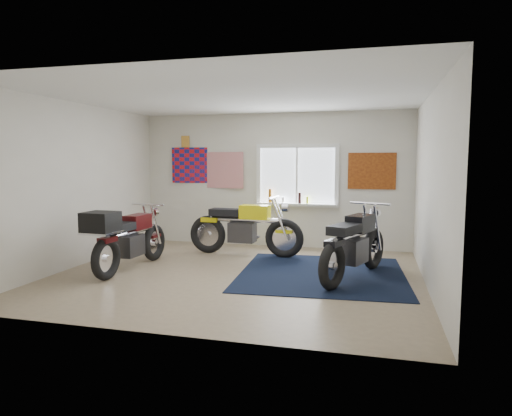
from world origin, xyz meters
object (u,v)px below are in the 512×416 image
(yellow_triumph, at_px, (245,229))
(black_chrome_bike, at_px, (354,246))
(maroon_tourer, at_px, (126,238))
(navy_rug, at_px, (322,274))

(yellow_triumph, bearing_deg, black_chrome_bike, -27.67)
(yellow_triumph, distance_m, black_chrome_bike, 2.37)
(maroon_tourer, bearing_deg, navy_rug, -75.72)
(navy_rug, bearing_deg, black_chrome_bike, -16.25)
(navy_rug, distance_m, yellow_triumph, 1.94)
(black_chrome_bike, bearing_deg, yellow_triumph, 80.55)
(yellow_triumph, relative_size, maroon_tourer, 1.09)
(black_chrome_bike, distance_m, maroon_tourer, 3.54)
(yellow_triumph, xyz_separation_m, maroon_tourer, (-1.46, -1.68, 0.05))
(yellow_triumph, bearing_deg, maroon_tourer, -128.19)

